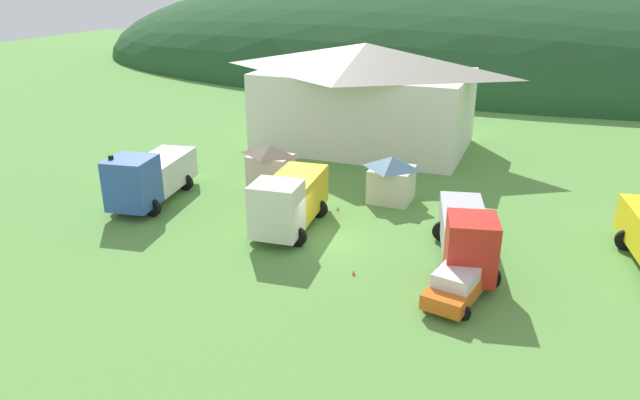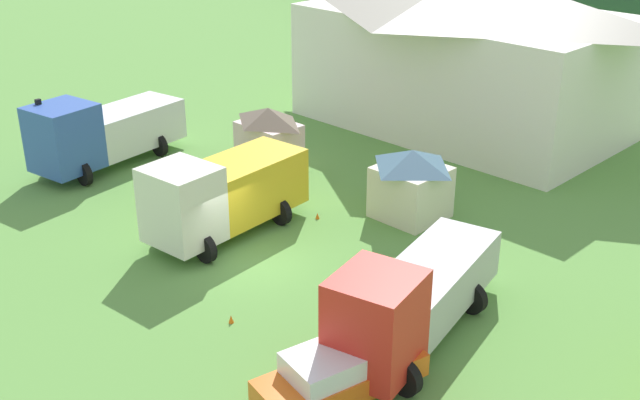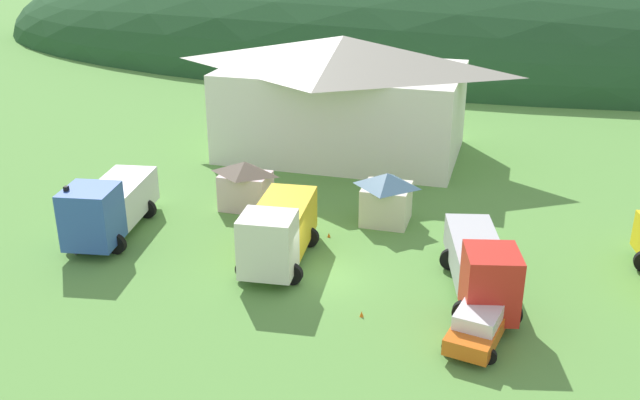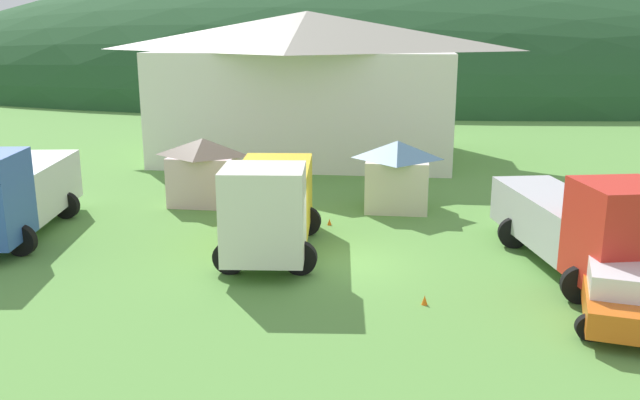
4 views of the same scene
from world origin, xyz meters
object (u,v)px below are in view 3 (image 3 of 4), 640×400
Objects in this scene: crane_truck_red at (481,266)px; traffic_light_west at (70,213)px; box_truck_blue at (108,206)px; traffic_cone_near_pickup at (329,237)px; play_shed_cream at (386,197)px; heavy_rig_striped at (278,230)px; service_pickup_orange at (480,322)px; traffic_cone_mid_row at (362,317)px; depot_building at (343,94)px; play_shed_pink at (246,184)px.

crane_truck_red is 2.24× the size of traffic_light_west.
traffic_light_west is (-0.57, -2.62, 0.58)m from box_truck_blue.
box_truck_blue is 16.00× the size of traffic_cone_near_pickup.
heavy_rig_striped reaches higher than play_shed_cream.
box_truck_blue is 1.58× the size of service_pickup_orange.
play_shed_cream is 5.33× the size of traffic_cone_mid_row.
play_shed_cream is 0.42× the size of heavy_rig_striped.
traffic_cone_near_pickup is at bearing -130.96° from crane_truck_red.
heavy_rig_striped is at bearing -85.87° from depot_building.
heavy_rig_striped is 10.82m from traffic_light_west.
traffic_cone_near_pickup is at bearing 150.68° from heavy_rig_striped.
traffic_light_west is (-9.29, -20.34, -2.06)m from depot_building.
service_pickup_orange is (10.42, -4.31, -1.02)m from heavy_rig_striped.
play_shed_cream is 10.70m from traffic_cone_mid_row.
play_shed_pink is 8.15m from box_truck_blue.
play_shed_cream is 8.54m from play_shed_pink.
play_shed_cream is 4.22m from traffic_cone_near_pickup.
traffic_light_west is at bearing -154.82° from traffic_cone_near_pickup.
play_shed_pink is 18.13m from service_pickup_orange.
depot_building is 13.24m from play_shed_cream.
traffic_cone_near_pickup is (12.26, 5.76, -2.39)m from traffic_light_west.
heavy_rig_striped is at bearing 10.96° from traffic_light_west.
traffic_light_west reaches higher than crane_truck_red.
heavy_rig_striped is at bearing -107.50° from crane_truck_red.
depot_building is at bearing 65.44° from traffic_light_west.
heavy_rig_striped reaches higher than service_pickup_orange.
box_truck_blue is 2.74m from traffic_light_west.
traffic_cone_mid_row is (9.51, -10.22, -1.54)m from play_shed_pink.
heavy_rig_striped is at bearing -100.92° from service_pickup_orange.
play_shed_cream is at bearing -154.69° from crane_truck_red.
traffic_light_west is at bearing 173.33° from traffic_cone_mid_row.
service_pickup_orange is (14.69, -10.61, -0.72)m from play_shed_pink.
play_shed_cream is 9.47m from crane_truck_red.
play_shed_cream is at bearing 103.95° from box_truck_blue.
heavy_rig_striped is 10.17m from crane_truck_red.
traffic_light_west is at bearing -114.56° from depot_building.
heavy_rig_striped is 1.39× the size of service_pickup_orange.
depot_building is 35.52× the size of traffic_cone_near_pickup.
heavy_rig_striped is (1.32, -18.28, -2.61)m from depot_building.
play_shed_pink is (-8.53, -0.33, -0.01)m from play_shed_cream.
traffic_cone_near_pickup is (-8.49, 4.51, -1.67)m from crane_truck_red.
depot_building is at bearing 178.76° from heavy_rig_striped.
traffic_light_west is at bearing -21.22° from box_truck_blue.
play_shed_cream is at bearing 30.27° from traffic_light_west.
depot_building is 18.51m from heavy_rig_striped.
crane_truck_red reaches higher than service_pickup_orange.
traffic_cone_mid_row is at bearing 64.67° from box_truck_blue.
service_pickup_orange is at bearing 62.16° from heavy_rig_striped.
crane_truck_red is at bearing -59.03° from depot_building.
crane_truck_red is 1.67× the size of service_pickup_orange.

